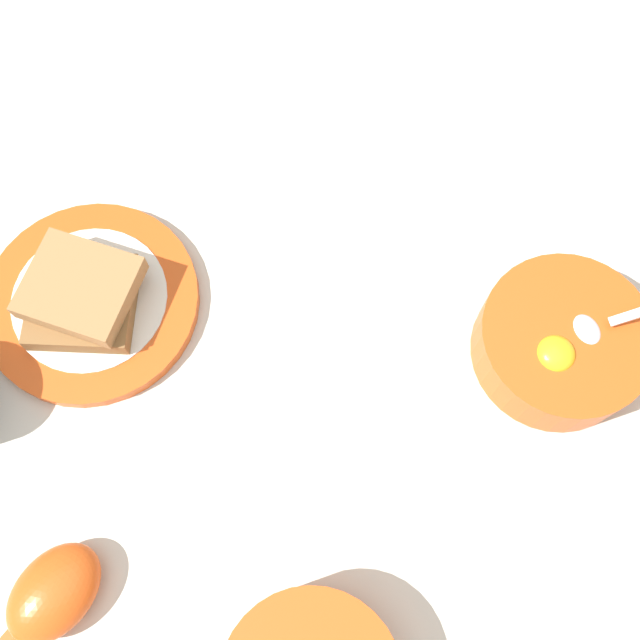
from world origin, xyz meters
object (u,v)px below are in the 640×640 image
(soup_spoon, at_px, (43,607))
(toast_plate, at_px, (92,302))
(egg_bowl, at_px, (561,342))
(toast_sandwich, at_px, (81,295))

(soup_spoon, bearing_deg, toast_plate, -25.76)
(egg_bowl, height_order, toast_sandwich, egg_bowl)
(soup_spoon, bearing_deg, toast_sandwich, -25.62)
(egg_bowl, height_order, soup_spoon, egg_bowl)
(toast_sandwich, bearing_deg, toast_plate, -33.63)
(egg_bowl, bearing_deg, toast_plate, 59.53)
(toast_plate, distance_m, soup_spoon, 0.24)
(egg_bowl, bearing_deg, toast_sandwich, 60.15)
(toast_plate, distance_m, toast_sandwich, 0.02)
(toast_plate, height_order, soup_spoon, soup_spoon)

